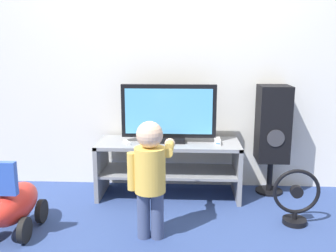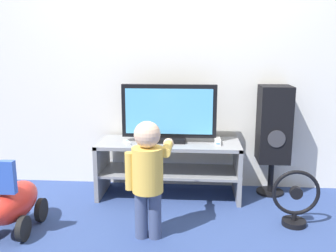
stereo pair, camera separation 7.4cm
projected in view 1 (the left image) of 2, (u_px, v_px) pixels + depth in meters
ground_plane at (167, 205)px, 3.20m from camera, size 16.00×16.00×0.00m
wall_back at (170, 50)px, 3.46m from camera, size 10.00×0.06×2.60m
tv_stand at (169, 160)px, 3.35m from camera, size 1.26×0.47×0.50m
television at (169, 114)px, 3.29m from camera, size 0.83×0.20×0.51m
game_console at (217, 141)px, 3.26m from camera, size 0.05×0.18×0.04m
remote_primary at (127, 142)px, 3.26m from camera, size 0.08×0.13×0.03m
remote_secondary at (150, 144)px, 3.21m from camera, size 0.04×0.13×0.03m
child at (150, 170)px, 2.57m from camera, size 0.32×0.48×0.84m
speaker_tower at (273, 126)px, 3.36m from camera, size 0.27×0.29×0.99m
floor_fan at (296, 199)px, 2.83m from camera, size 0.35×0.18×0.44m
ride_on_toy at (14, 204)px, 2.70m from camera, size 0.30×0.56×0.58m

